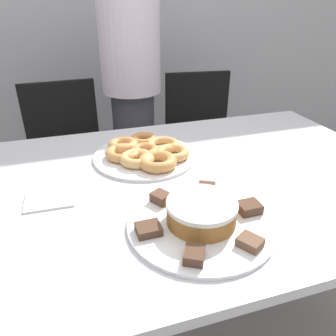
{
  "coord_description": "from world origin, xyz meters",
  "views": [
    {
      "loc": [
        -0.33,
        -0.86,
        1.29
      ],
      "look_at": [
        -0.07,
        -0.03,
        0.83
      ],
      "focal_mm": 35.0,
      "sensor_mm": 36.0,
      "label": 1
    }
  ],
  "objects_px": {
    "office_chair_left": "(70,171)",
    "plate_donuts": "(145,156)",
    "napkin": "(50,199)",
    "plate_cake": "(201,223)",
    "frosted_cake": "(201,212)",
    "office_chair_right": "(201,153)",
    "person_standing": "(132,80)"
  },
  "relations": [
    {
      "from": "office_chair_right",
      "to": "frosted_cake",
      "type": "bearing_deg",
      "value": -106.68
    },
    {
      "from": "office_chair_left",
      "to": "office_chair_right",
      "type": "relative_size",
      "value": 1.0
    },
    {
      "from": "office_chair_left",
      "to": "plate_donuts",
      "type": "distance_m",
      "value": 0.79
    },
    {
      "from": "office_chair_right",
      "to": "plate_donuts",
      "type": "relative_size",
      "value": 2.41
    },
    {
      "from": "person_standing",
      "to": "plate_donuts",
      "type": "relative_size",
      "value": 4.49
    },
    {
      "from": "plate_cake",
      "to": "frosted_cake",
      "type": "distance_m",
      "value": 0.03
    },
    {
      "from": "office_chair_left",
      "to": "frosted_cake",
      "type": "bearing_deg",
      "value": -76.04
    },
    {
      "from": "plate_cake",
      "to": "napkin",
      "type": "height_order",
      "value": "plate_cake"
    },
    {
      "from": "plate_donuts",
      "to": "frosted_cake",
      "type": "relative_size",
      "value": 2.06
    },
    {
      "from": "person_standing",
      "to": "office_chair_left",
      "type": "height_order",
      "value": "person_standing"
    },
    {
      "from": "office_chair_right",
      "to": "plate_donuts",
      "type": "bearing_deg",
      "value": -121.21
    },
    {
      "from": "plate_donuts",
      "to": "napkin",
      "type": "distance_m",
      "value": 0.38
    },
    {
      "from": "person_standing",
      "to": "plate_donuts",
      "type": "xyz_separation_m",
      "value": [
        -0.11,
        -0.75,
        -0.1
      ]
    },
    {
      "from": "person_standing",
      "to": "office_chair_right",
      "type": "height_order",
      "value": "person_standing"
    },
    {
      "from": "plate_donuts",
      "to": "frosted_cake",
      "type": "xyz_separation_m",
      "value": [
        0.04,
        -0.43,
        0.03
      ]
    },
    {
      "from": "plate_cake",
      "to": "frosted_cake",
      "type": "relative_size",
      "value": 2.11
    },
    {
      "from": "person_standing",
      "to": "office_chair_right",
      "type": "distance_m",
      "value": 0.61
    },
    {
      "from": "plate_donuts",
      "to": "person_standing",
      "type": "bearing_deg",
      "value": 81.4
    },
    {
      "from": "person_standing",
      "to": "frosted_cake",
      "type": "xyz_separation_m",
      "value": [
        -0.07,
        -1.18,
        -0.07
      ]
    },
    {
      "from": "napkin",
      "to": "office_chair_left",
      "type": "bearing_deg",
      "value": 86.65
    },
    {
      "from": "frosted_cake",
      "to": "office_chair_right",
      "type": "bearing_deg",
      "value": 66.52
    },
    {
      "from": "office_chair_left",
      "to": "office_chair_right",
      "type": "distance_m",
      "value": 0.79
    },
    {
      "from": "office_chair_left",
      "to": "plate_donuts",
      "type": "bearing_deg",
      "value": -69.41
    },
    {
      "from": "person_standing",
      "to": "napkin",
      "type": "xyz_separation_m",
      "value": [
        -0.44,
        -0.94,
        -0.11
      ]
    },
    {
      "from": "person_standing",
      "to": "office_chair_right",
      "type": "bearing_deg",
      "value": -13.76
    },
    {
      "from": "person_standing",
      "to": "plate_cake",
      "type": "bearing_deg",
      "value": -93.52
    },
    {
      "from": "plate_cake",
      "to": "frosted_cake",
      "type": "bearing_deg",
      "value": 75.96
    },
    {
      "from": "office_chair_left",
      "to": "plate_cake",
      "type": "distance_m",
      "value": 1.18
    },
    {
      "from": "person_standing",
      "to": "plate_cake",
      "type": "height_order",
      "value": "person_standing"
    },
    {
      "from": "frosted_cake",
      "to": "napkin",
      "type": "xyz_separation_m",
      "value": [
        -0.37,
        0.24,
        -0.04
      ]
    },
    {
      "from": "napkin",
      "to": "person_standing",
      "type": "bearing_deg",
      "value": 64.88
    },
    {
      "from": "office_chair_left",
      "to": "napkin",
      "type": "distance_m",
      "value": 0.92
    }
  ]
}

